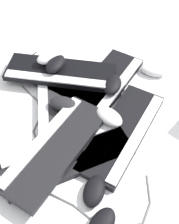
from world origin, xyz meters
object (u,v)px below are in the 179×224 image
Objects in this scene: keyboard_0 at (123,132)px; mouse_7 at (102,224)px; keyboard_2 at (66,82)px; mouse_0 at (50,58)px; mouse_4 at (109,117)px; keyboard_3 at (58,113)px; mouse_6 at (56,64)px; keyboard_5 at (56,148)px; keyboard_6 at (60,73)px; mouse_3 at (94,191)px; keyboard_1 at (104,87)px; mouse_5 at (154,70)px; mouse_2 at (112,85)px; keyboard_4 at (67,157)px; mouse_1 at (64,104)px.

keyboard_0 is 0.34m from mouse_7.
keyboard_0 is at bearing -28.40° from keyboard_2.
mouse_0 is 0.37m from mouse_4.
keyboard_3 is 4.17× the size of mouse_6.
mouse_4 is 1.00× the size of mouse_7.
keyboard_3 is 1.00× the size of keyboard_5.
keyboard_2 is 0.27m from mouse_4.
keyboard_6 is 0.63m from mouse_7.
keyboard_3 is 4.17× the size of mouse_3.
keyboard_1 is 4.17× the size of mouse_5.
mouse_3 is at bearing -54.00° from keyboard_6.
mouse_7 is (0.10, -0.36, -0.03)m from mouse_4.
mouse_3 is (-0.01, -0.25, 0.01)m from keyboard_0.
mouse_0 is 1.00× the size of mouse_3.
mouse_3 is 1.00× the size of mouse_6.
mouse_2 is (0.04, -0.01, 0.04)m from keyboard_1.
keyboard_4 is 0.16m from mouse_3.
mouse_3 is 0.55m from mouse_6.
mouse_6 is at bearing 116.28° from keyboard_3.
mouse_2 is at bearing 92.39° from mouse_6.
keyboard_0 is 0.39m from mouse_6.
mouse_5 is at bearing 117.98° from mouse_6.
keyboard_1 is 4.17× the size of mouse_3.
mouse_2 reaches higher than keyboard_5.
keyboard_4 is at bearing 78.11° from mouse_0.
keyboard_6 is at bearing -132.44° from mouse_7.
mouse_2 is at bearing -152.47° from mouse_7.
mouse_1 is at bearing -60.47° from keyboard_6.
keyboard_4 is 0.39m from keyboard_6.
keyboard_4 is 0.25m from mouse_7.
mouse_1 is at bearing -129.79° from mouse_5.
keyboard_6 is 4.19× the size of mouse_1.
mouse_3 is 1.00× the size of mouse_7.
mouse_3 is at bearing -45.97° from keyboard_3.
mouse_5 is (0.16, 0.16, 0.01)m from keyboard_1.
mouse_4 is at bearing -106.45° from mouse_5.
keyboard_5 is at bearing 178.24° from keyboard_4.
keyboard_1 is at bearing -120.35° from mouse_1.
keyboard_6 is 4.19× the size of mouse_0.
mouse_2 is at bearing 76.40° from keyboard_5.
keyboard_5 is at bearing -138.12° from keyboard_0.
mouse_2 is (-0.10, 0.18, 0.04)m from keyboard_0.
keyboard_3 is 4.17× the size of mouse_7.
keyboard_5 is 0.38m from mouse_6.
keyboard_1 is 1.00× the size of keyboard_5.
mouse_4 reaches higher than keyboard_3.
keyboard_6 is 4.19× the size of mouse_2.
keyboard_5 is 4.18× the size of mouse_3.
keyboard_1 and keyboard_3 have the same top height.
keyboard_2 is 4.20× the size of mouse_0.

